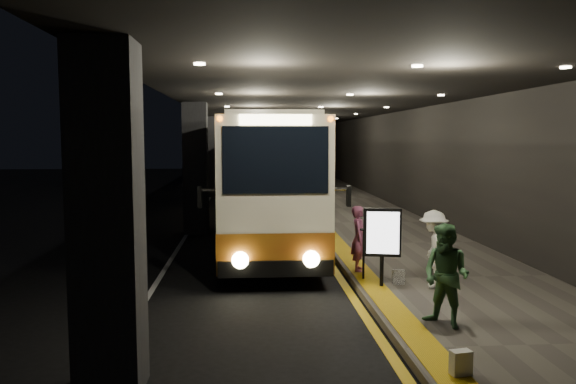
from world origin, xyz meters
name	(u,v)px	position (x,y,z in m)	size (l,w,h in m)	color
ground	(239,257)	(0.00, 0.00, 0.00)	(90.00, 90.00, 0.00)	black
lane_line_white	(191,228)	(-1.80, 5.00, 0.01)	(0.12, 50.00, 0.01)	silver
kerb_stripe_yellow	(306,227)	(2.35, 5.00, 0.01)	(0.18, 50.00, 0.01)	gold
sidewalk	(371,224)	(4.75, 5.00, 0.07)	(4.50, 50.00, 0.15)	#514C44
tactile_strip	(320,223)	(2.85, 5.00, 0.16)	(0.50, 50.00, 0.01)	gold
terminal_wall	(433,144)	(7.00, 5.00, 3.00)	(0.10, 50.00, 6.00)	black
support_columns	(196,168)	(-1.50, 4.00, 2.20)	(0.80, 24.80, 4.40)	black
canopy	(311,99)	(2.50, 5.00, 4.60)	(9.00, 50.00, 0.40)	black
coach_main	(266,185)	(0.81, 2.12, 1.78)	(2.47, 11.91, 3.70)	beige
coach_second	(263,163)	(1.14, 17.61, 1.75)	(2.46, 11.61, 3.65)	beige
coach_third	(259,158)	(1.12, 29.76, 1.65)	(2.67, 11.04, 3.45)	beige
passenger_boarding	(359,238)	(2.80, -2.43, 0.91)	(0.55, 0.36, 1.52)	#C65C92
passenger_waiting_green	(446,276)	(3.45, -6.35, 0.99)	(0.82, 0.51, 1.69)	#37633A
passenger_waiting_white	(433,249)	(4.05, -3.95, 0.95)	(1.03, 0.48, 1.60)	white
bag_polka	(399,277)	(3.40, -3.68, 0.30)	(0.25, 0.11, 0.31)	black
bag_plain	(461,363)	(2.98, -8.23, 0.32)	(0.26, 0.15, 0.33)	silver
info_sign	(382,234)	(3.00, -3.85, 1.25)	(0.78, 0.26, 1.63)	black
stanchion_post	(364,254)	(2.75, -3.21, 0.70)	(0.05, 0.05, 1.10)	black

